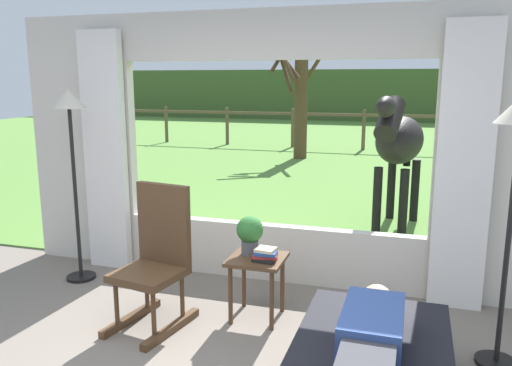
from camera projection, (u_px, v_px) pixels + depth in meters
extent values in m
cube|color=beige|center=(85.00, 143.00, 5.37)|extent=(1.15, 0.12, 2.55)
cube|color=beige|center=(507.00, 160.00, 4.22)|extent=(1.15, 0.12, 2.55)
cube|color=beige|center=(270.00, 252.00, 4.99)|extent=(2.90, 0.12, 0.55)
cube|color=beige|center=(271.00, 34.00, 4.59)|extent=(2.90, 0.12, 0.45)
cube|color=silver|center=(105.00, 153.00, 5.16)|extent=(0.44, 0.10, 2.40)
cube|color=silver|center=(464.00, 170.00, 4.20)|extent=(0.44, 0.10, 2.40)
cube|color=#568438|center=(367.00, 145.00, 15.27)|extent=(36.00, 21.68, 0.02)
cube|color=#41592C|center=(386.00, 95.00, 24.26)|extent=(36.00, 2.00, 2.40)
cube|color=#334C8C|center=(372.00, 327.00, 2.93)|extent=(0.35, 0.60, 0.22)
sphere|color=tan|center=(377.00, 300.00, 3.30)|extent=(0.20, 0.20, 0.20)
cube|color=#4C331E|center=(149.00, 274.00, 3.97)|extent=(0.56, 0.56, 0.06)
cube|color=#4C331E|center=(164.00, 225.00, 4.09)|extent=(0.48, 0.15, 0.68)
cube|color=#4C331E|center=(131.00, 318.00, 4.14)|extent=(0.18, 0.68, 0.06)
cube|color=#4C331E|center=(171.00, 329.00, 3.96)|extent=(0.18, 0.68, 0.06)
cylinder|color=#4C331E|center=(116.00, 303.00, 3.94)|extent=(0.04, 0.04, 0.38)
cylinder|color=#4C331E|center=(154.00, 313.00, 3.77)|extent=(0.04, 0.04, 0.38)
cylinder|color=#4C331E|center=(147.00, 287.00, 4.25)|extent=(0.04, 0.04, 0.38)
cylinder|color=#4C331E|center=(182.00, 295.00, 4.09)|extent=(0.04, 0.04, 0.38)
cube|color=#4C331E|center=(257.00, 259.00, 4.12)|extent=(0.44, 0.44, 0.03)
cylinder|color=#4C331E|center=(230.00, 295.00, 4.06)|extent=(0.04, 0.04, 0.49)
cylinder|color=#4C331E|center=(272.00, 300.00, 3.96)|extent=(0.04, 0.04, 0.49)
cylinder|color=#4C331E|center=(244.00, 279.00, 4.38)|extent=(0.04, 0.04, 0.49)
cylinder|color=#4C331E|center=(282.00, 284.00, 4.28)|extent=(0.04, 0.04, 0.49)
cylinder|color=#4C5156|center=(250.00, 247.00, 4.18)|extent=(0.14, 0.14, 0.12)
sphere|color=#2D6B2D|center=(250.00, 229.00, 4.15)|extent=(0.22, 0.22, 0.22)
cube|color=black|center=(264.00, 260.00, 4.02)|extent=(0.18, 0.15, 0.03)
cube|color=#B22D28|center=(265.00, 256.00, 4.03)|extent=(0.21, 0.15, 0.03)
cube|color=#23478C|center=(266.00, 253.00, 4.01)|extent=(0.18, 0.13, 0.03)
cube|color=beige|center=(266.00, 250.00, 4.02)|extent=(0.17, 0.15, 0.02)
cylinder|color=black|center=(81.00, 277.00, 5.04)|extent=(0.28, 0.28, 0.03)
cylinder|color=black|center=(76.00, 196.00, 4.88)|extent=(0.04, 0.04, 1.67)
cone|color=beige|center=(69.00, 98.00, 4.70)|extent=(0.32, 0.32, 0.18)
cylinder|color=black|center=(496.00, 362.00, 3.52)|extent=(0.28, 0.28, 0.03)
cylinder|color=black|center=(507.00, 250.00, 3.36)|extent=(0.04, 0.04, 1.66)
ellipsoid|color=black|center=(400.00, 140.00, 6.51)|extent=(0.75, 1.31, 0.60)
cylinder|color=black|center=(390.00, 119.00, 5.85)|extent=(0.35, 0.63, 0.53)
ellipsoid|color=black|center=(386.00, 107.00, 5.61)|extent=(0.27, 0.51, 0.24)
cube|color=black|center=(392.00, 116.00, 5.92)|extent=(0.15, 0.44, 0.32)
cylinder|color=black|center=(408.00, 146.00, 7.07)|extent=(0.11, 0.11, 0.55)
cylinder|color=black|center=(403.00, 204.00, 6.22)|extent=(0.11, 0.11, 0.85)
cylinder|color=black|center=(377.00, 201.00, 6.36)|extent=(0.11, 0.11, 0.85)
cylinder|color=black|center=(415.00, 190.00, 6.96)|extent=(0.11, 0.11, 0.85)
cylinder|color=black|center=(391.00, 188.00, 7.10)|extent=(0.11, 0.11, 0.85)
cylinder|color=#4C3823|center=(301.00, 110.00, 12.41)|extent=(0.32, 0.32, 2.38)
cylinder|color=#47331E|center=(283.00, 52.00, 12.42)|extent=(0.43, 1.13, 1.03)
cylinder|color=#47331E|center=(286.00, 75.00, 12.14)|extent=(0.52, 0.72, 0.89)
cylinder|color=#47331E|center=(287.00, 63.00, 11.98)|extent=(0.82, 0.73, 0.79)
cylinder|color=#47331E|center=(283.00, 57.00, 11.92)|extent=(0.80, 0.78, 1.18)
cylinder|color=#47331E|center=(312.00, 71.00, 12.54)|extent=(0.78, 0.41, 1.03)
cylinder|color=brown|center=(110.00, 123.00, 16.35)|extent=(0.10, 0.10, 1.10)
cylinder|color=brown|center=(166.00, 124.00, 15.78)|extent=(0.10, 0.10, 1.10)
cylinder|color=brown|center=(227.00, 126.00, 15.21)|extent=(0.10, 0.10, 1.10)
cylinder|color=brown|center=(293.00, 128.00, 14.64)|extent=(0.10, 0.10, 1.10)
cylinder|color=brown|center=(364.00, 130.00, 14.07)|extent=(0.10, 0.10, 1.10)
cylinder|color=brown|center=(441.00, 132.00, 13.49)|extent=(0.10, 0.10, 1.10)
cube|color=brown|center=(364.00, 115.00, 13.99)|extent=(16.00, 0.06, 0.08)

